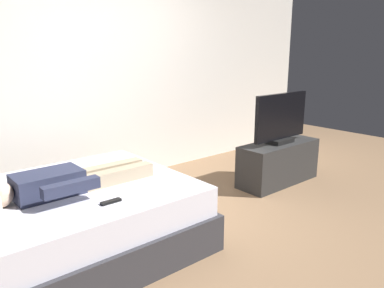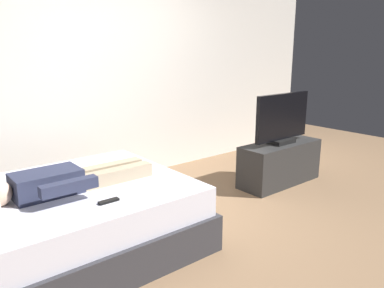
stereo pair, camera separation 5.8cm
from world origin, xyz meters
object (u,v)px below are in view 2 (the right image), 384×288
at_px(person, 65,181).
at_px(tv, 282,120).
at_px(tv_stand, 280,163).
at_px(remote, 109,201).
at_px(bed, 62,223).

distance_m(person, tv, 2.62).
relative_size(tv_stand, tv, 1.25).
xyz_separation_m(remote, tv_stand, (2.47, 0.40, -0.30)).
distance_m(bed, tv_stand, 2.65).
bearing_deg(tv_stand, tv, 0.00).
bearing_deg(bed, remote, -68.68).
xyz_separation_m(remote, tv, (2.47, 0.40, 0.24)).
bearing_deg(person, tv, -0.09).
height_order(person, tv, tv).
relative_size(person, remote, 8.40).
height_order(bed, remote, remote).
bearing_deg(remote, bed, 111.32).
height_order(person, tv_stand, person).
bearing_deg(bed, tv_stand, -1.32).
bearing_deg(remote, person, 110.47).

